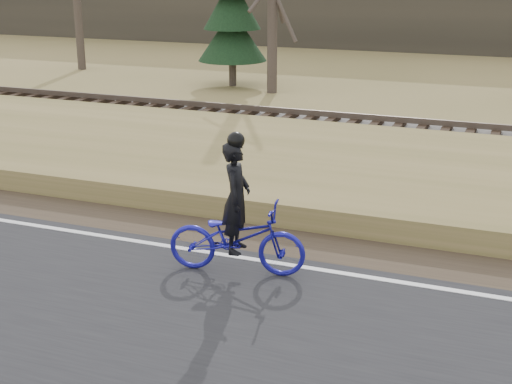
% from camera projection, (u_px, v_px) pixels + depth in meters
% --- Properties ---
extents(ground, '(120.00, 120.00, 0.00)m').
position_uv_depth(ground, '(38.00, 234.00, 12.62)').
color(ground, olive).
rests_on(ground, ground).
extents(edge_line, '(120.00, 0.12, 0.01)m').
position_uv_depth(edge_line, '(44.00, 227.00, 12.78)').
color(edge_line, silver).
rests_on(edge_line, road).
extents(shoulder, '(120.00, 1.60, 0.04)m').
position_uv_depth(shoulder, '(77.00, 212.00, 13.68)').
color(shoulder, '#473A2B').
rests_on(shoulder, ground).
extents(embankment, '(120.00, 5.00, 0.44)m').
position_uv_depth(embankment, '(153.00, 162.00, 16.27)').
color(embankment, olive).
rests_on(embankment, ground).
extents(ballast, '(120.00, 3.00, 0.45)m').
position_uv_depth(ballast, '(220.00, 127.00, 19.64)').
color(ballast, slate).
rests_on(ballast, ground).
extents(railroad, '(120.00, 2.40, 0.29)m').
position_uv_depth(railroad, '(220.00, 116.00, 19.54)').
color(railroad, black).
rests_on(railroad, ballast).
extents(cyclist, '(2.20, 1.09, 2.20)m').
position_uv_depth(cyclist, '(237.00, 229.00, 10.75)').
color(cyclist, '#17148F').
rests_on(cyclist, road).
extents(conifer, '(2.60, 2.60, 6.35)m').
position_uv_depth(conifer, '(232.00, 5.00, 26.41)').
color(conifer, '#463B33').
rests_on(conifer, ground).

